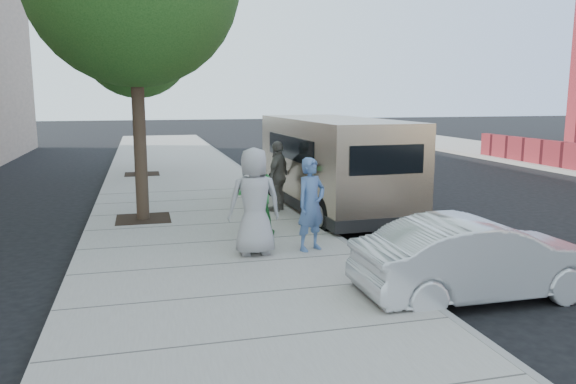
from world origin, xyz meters
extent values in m
plane|color=black|center=(0.00, 0.00, 0.00)|extent=(120.00, 120.00, 0.00)
cube|color=gray|center=(-1.00, 0.00, 0.07)|extent=(5.00, 60.00, 0.15)
cube|color=gray|center=(1.44, 0.00, 0.07)|extent=(0.12, 60.00, 0.16)
cube|color=black|center=(-2.30, 2.40, 0.15)|extent=(1.20, 1.20, 0.01)
cylinder|color=#38281E|center=(-2.30, 2.40, 2.13)|extent=(0.28, 0.28, 3.96)
cube|color=black|center=(-2.30, 10.00, 0.15)|extent=(1.20, 1.20, 0.01)
cylinder|color=#38281E|center=(-2.30, 10.00, 1.91)|extent=(0.28, 0.28, 3.52)
sphere|color=#194717|center=(-2.30, 10.00, 4.71)|extent=(3.80, 3.80, 3.80)
sphere|color=#194717|center=(-1.70, 9.60, 5.21)|extent=(2.85, 2.85, 2.85)
sphere|color=#194717|center=(-2.80, 10.50, 5.01)|extent=(2.66, 2.66, 2.66)
cylinder|color=gray|center=(1.25, 0.94, 0.68)|extent=(0.05, 0.05, 1.05)
cube|color=gray|center=(1.25, 0.94, 1.24)|extent=(0.21, 0.13, 0.08)
cube|color=#2D2D30|center=(1.18, 0.91, 1.37)|extent=(0.14, 0.13, 0.21)
cube|color=#2D2D30|center=(1.32, 0.97, 1.37)|extent=(0.14, 0.13, 0.21)
cube|color=tan|center=(2.30, 2.58, 1.29)|extent=(2.36, 5.85, 2.13)
cube|color=tan|center=(2.18, 5.73, 0.76)|extent=(1.99, 0.66, 0.91)
cube|color=black|center=(2.41, -0.32, 1.66)|extent=(1.60, 0.08, 0.59)
cylinder|color=black|center=(1.29, 4.45, 0.41)|extent=(0.31, 0.82, 0.81)
cylinder|color=black|center=(3.17, 4.52, 0.41)|extent=(0.31, 0.82, 0.81)
cylinder|color=black|center=(1.44, 0.52, 0.41)|extent=(0.31, 0.82, 0.81)
cylinder|color=black|center=(3.32, 0.59, 0.41)|extent=(0.31, 0.82, 0.81)
imported|color=silver|center=(2.36, -3.63, 0.60)|extent=(3.61, 1.27, 1.19)
imported|color=#4A6A9E|center=(0.63, -1.04, 0.99)|extent=(0.73, 0.63, 1.68)
imported|color=green|center=(-0.13, 0.28, 0.98)|extent=(0.82, 0.64, 1.65)
imported|color=#A4A4A6|center=(-0.41, -1.07, 1.09)|extent=(0.92, 0.60, 1.89)
imported|color=slate|center=(0.89, 2.55, 0.99)|extent=(0.92, 1.04, 1.69)
camera|label=1|loc=(-2.26, -10.46, 2.90)|focal=35.00mm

